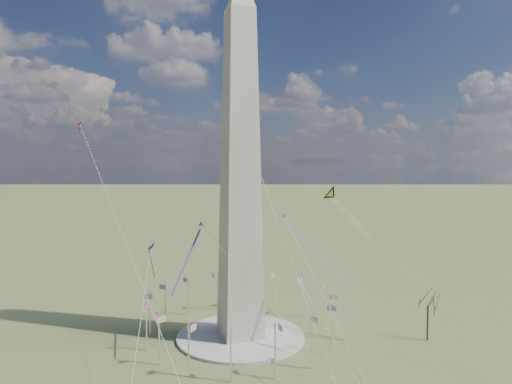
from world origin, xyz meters
name	(u,v)px	position (x,y,z in m)	size (l,w,h in m)	color
ground	(241,338)	(0.00, 0.00, 0.00)	(2000.00, 2000.00, 0.00)	#546432
plaza	(241,336)	(0.00, 0.00, 0.40)	(36.00, 36.00, 0.80)	beige
washington_monument	(240,168)	(0.00, 0.00, 47.95)	(15.56, 15.56, 100.00)	#B2A895
flagpole_ring	(241,313)	(0.00, 0.00, 7.27)	(54.40, 54.40, 13.00)	white
tree_near	(428,303)	(48.58, -19.14, 10.61)	(8.50, 8.50, 14.88)	#403227
kite_delta_black	(333,197)	(32.36, 5.83, 38.80)	(9.90, 17.53, 14.34)	black
kite_diamond_purple	(151,251)	(-23.58, 7.54, 25.12)	(2.27, 3.46, 10.41)	navy
kite_streamer_left	(306,238)	(15.23, -10.07, 29.23)	(10.95, 21.44, 15.81)	red
kite_streamer_mid	(192,247)	(-13.63, 0.47, 26.61)	(13.19, 19.96, 15.60)	red
kite_streamer_right	(317,292)	(21.94, -3.78, 12.17)	(14.03, 16.88, 14.23)	red
kite_small_red	(80,125)	(-42.08, 32.79, 61.20)	(1.33, 1.58, 4.21)	red
kite_small_white	(230,90)	(11.38, 48.84, 77.11)	(1.44, 2.13, 4.52)	white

